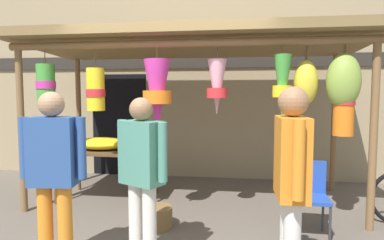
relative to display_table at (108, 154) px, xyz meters
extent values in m
plane|color=#60564C|center=(1.12, -0.89, -0.70)|extent=(30.00, 30.00, 0.00)
cube|color=#9E8966|center=(1.12, 1.64, 1.09)|extent=(12.95, 0.25, 3.59)
cube|color=#2D2823|center=(1.12, 1.49, 1.52)|extent=(11.65, 0.04, 0.24)
cube|color=black|center=(-0.37, 1.50, 0.30)|extent=(1.10, 0.03, 2.00)
cylinder|color=brown|center=(-0.93, -0.72, 0.42)|extent=(0.09, 0.09, 2.24)
cylinder|color=brown|center=(3.54, -0.72, 0.42)|extent=(0.09, 0.09, 2.24)
cylinder|color=brown|center=(-0.93, 0.92, 0.42)|extent=(0.09, 0.09, 2.24)
cylinder|color=brown|center=(3.54, 0.92, 0.42)|extent=(0.09, 0.09, 2.24)
cylinder|color=brown|center=(1.31, -0.72, 1.54)|extent=(4.67, 0.10, 0.10)
cylinder|color=brown|center=(1.31, 0.92, 1.69)|extent=(4.67, 0.10, 0.10)
cube|color=olive|center=(1.31, 0.10, 1.66)|extent=(4.97, 2.14, 0.21)
cylinder|color=brown|center=(-0.57, -0.68, 1.40)|extent=(0.01, 0.01, 0.18)
cylinder|color=green|center=(-0.57, -0.68, 1.03)|extent=(0.24, 0.24, 0.55)
cylinder|color=#D13399|center=(-0.57, -0.68, 1.04)|extent=(0.25, 0.25, 0.10)
cylinder|color=brown|center=(0.14, -0.70, 1.37)|extent=(0.01, 0.01, 0.24)
cylinder|color=yellow|center=(0.14, -0.70, 0.97)|extent=(0.23, 0.23, 0.55)
cylinder|color=red|center=(0.14, -0.70, 0.93)|extent=(0.25, 0.25, 0.10)
cylinder|color=brown|center=(0.97, -0.75, 1.42)|extent=(0.01, 0.01, 0.14)
cone|color=#D13399|center=(0.97, -0.75, 0.89)|extent=(0.33, 0.33, 0.92)
cylinder|color=orange|center=(0.97, -0.75, 0.88)|extent=(0.36, 0.36, 0.16)
cylinder|color=brown|center=(1.71, -0.64, 1.42)|extent=(0.01, 0.01, 0.15)
cone|color=pink|center=(1.71, -0.64, 1.00)|extent=(0.24, 0.24, 0.69)
cylinder|color=red|center=(1.71, -0.64, 0.93)|extent=(0.26, 0.26, 0.13)
cylinder|color=brown|center=(2.50, -0.72, 1.44)|extent=(0.01, 0.01, 0.11)
cone|color=green|center=(2.50, -0.72, 1.00)|extent=(0.21, 0.21, 0.77)
cylinder|color=yellow|center=(2.50, -0.72, 0.95)|extent=(0.23, 0.23, 0.14)
cylinder|color=brown|center=(3.21, -0.68, 1.38)|extent=(0.01, 0.01, 0.22)
cylinder|color=orange|center=(3.21, -0.68, 0.85)|extent=(0.23, 0.23, 0.85)
cylinder|color=red|center=(3.21, -0.68, 0.86)|extent=(0.25, 0.25, 0.15)
cylinder|color=#4C3D23|center=(3.19, -0.71, 1.44)|extent=(0.02, 0.02, 0.10)
ellipsoid|color=#89A842|center=(3.19, -0.71, 1.07)|extent=(0.39, 0.33, 0.65)
cylinder|color=#4C3D23|center=(2.78, -0.64, 1.41)|extent=(0.02, 0.02, 0.17)
ellipsoid|color=yellow|center=(2.78, -0.64, 1.05)|extent=(0.28, 0.24, 0.54)
cube|color=brown|center=(0.00, 0.00, 0.05)|extent=(1.44, 0.83, 0.04)
cylinder|color=brown|center=(-0.67, -0.37, -0.34)|extent=(0.05, 0.05, 0.73)
cylinder|color=brown|center=(0.67, -0.37, -0.34)|extent=(0.05, 0.05, 0.73)
cylinder|color=brown|center=(-0.67, 0.37, -0.34)|extent=(0.05, 0.05, 0.73)
cylinder|color=brown|center=(0.67, 0.37, -0.34)|extent=(0.05, 0.05, 0.73)
ellipsoid|color=yellow|center=(-0.09, -0.02, 0.16)|extent=(0.84, 0.58, 0.18)
ellipsoid|color=pink|center=(0.04, -0.09, 0.17)|extent=(0.38, 0.29, 0.13)
cube|color=#2347A8|center=(2.80, -1.00, -0.26)|extent=(0.41, 0.41, 0.04)
cube|color=#2347A8|center=(2.80, -0.82, -0.06)|extent=(0.40, 0.05, 0.40)
cylinder|color=#333338|center=(2.61, -1.18, -0.48)|extent=(0.03, 0.03, 0.44)
cylinder|color=#333338|center=(2.97, -1.19, -0.48)|extent=(0.03, 0.03, 0.44)
cylinder|color=#333338|center=(2.62, -0.82, -0.48)|extent=(0.03, 0.03, 0.44)
cylinder|color=#333338|center=(2.98, -0.83, -0.48)|extent=(0.03, 0.03, 0.44)
cylinder|color=brown|center=(1.01, -1.00, -0.57)|extent=(0.39, 0.39, 0.25)
cube|color=orange|center=(2.39, -2.24, 0.44)|extent=(0.23, 0.40, 0.62)
cylinder|color=orange|center=(2.39, -1.99, 0.47)|extent=(0.08, 0.08, 0.56)
cylinder|color=orange|center=(2.40, -2.50, 0.47)|extent=(0.08, 0.08, 0.56)
sphere|color=#9E704C|center=(2.39, -2.24, 0.86)|extent=(0.23, 0.23, 0.23)
cylinder|color=silver|center=(1.18, -1.92, -0.31)|extent=(0.13, 0.13, 0.78)
cylinder|color=silver|center=(1.02, -1.84, -0.31)|extent=(0.13, 0.13, 0.78)
cube|color=#4C8E7A|center=(1.10, -1.88, 0.38)|extent=(0.46, 0.38, 0.59)
cylinder|color=#4C8E7A|center=(1.33, -1.99, 0.41)|extent=(0.08, 0.08, 0.53)
cylinder|color=#4C8E7A|center=(0.87, -1.76, 0.41)|extent=(0.08, 0.08, 0.53)
sphere|color=#9E704C|center=(1.10, -1.88, 0.78)|extent=(0.22, 0.22, 0.22)
cylinder|color=orange|center=(0.45, -2.11, -0.30)|extent=(0.13, 0.13, 0.81)
cylinder|color=orange|center=(0.27, -2.13, -0.30)|extent=(0.13, 0.13, 0.81)
cube|color=#2D5193|center=(0.36, -2.12, 0.41)|extent=(0.42, 0.26, 0.61)
cylinder|color=#2D5193|center=(0.62, -2.09, 0.44)|extent=(0.08, 0.08, 0.55)
cylinder|color=#2D5193|center=(0.11, -2.15, 0.44)|extent=(0.08, 0.08, 0.55)
sphere|color=tan|center=(0.36, -2.12, 0.83)|extent=(0.22, 0.22, 0.22)
camera|label=1|loc=(1.99, -4.82, 0.92)|focal=31.12mm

